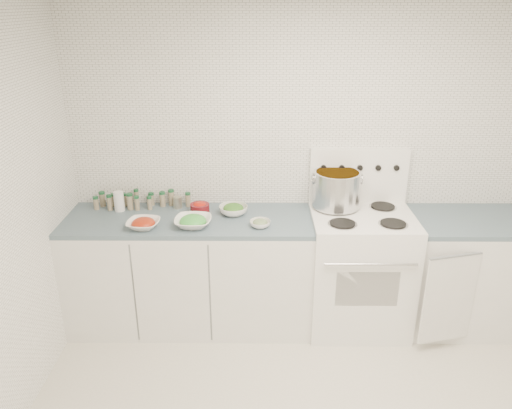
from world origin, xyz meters
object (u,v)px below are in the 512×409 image
(stove, at_px, (359,266))
(bowl_snowpea, at_px, (193,221))
(stock_pot, at_px, (337,188))
(bowl_tomato, at_px, (143,224))

(stove, height_order, bowl_snowpea, stove)
(stove, xyz_separation_m, stock_pot, (-0.19, 0.14, 0.60))
(bowl_tomato, bearing_deg, bowl_snowpea, 4.60)
(stock_pot, relative_size, bowl_snowpea, 1.38)
(bowl_tomato, height_order, bowl_snowpea, bowl_snowpea)
(bowl_tomato, bearing_deg, stove, 5.95)
(bowl_tomato, bearing_deg, stock_pot, 12.41)
(stock_pot, relative_size, bowl_tomato, 1.51)
(stock_pot, distance_m, bowl_tomato, 1.46)
(stove, relative_size, bowl_snowpea, 4.95)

